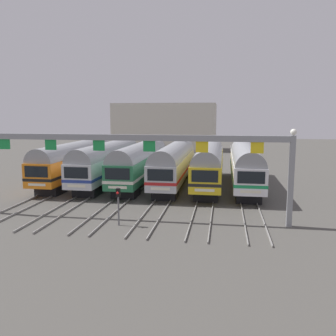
{
  "coord_description": "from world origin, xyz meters",
  "views": [
    {
      "loc": [
        7.4,
        -39.21,
        8.0
      ],
      "look_at": [
        1.17,
        0.25,
        1.91
      ],
      "focal_mm": 38.14,
      "sensor_mm": 36.0,
      "label": 1
    }
  ],
  "objects_px": {
    "commuter_train_white": "(245,163)",
    "commuter_train_yellow": "(209,162)",
    "commuter_train_orange": "(76,160)",
    "commuter_train_green": "(141,161)",
    "catenary_gantry": "(124,150)",
    "commuter_train_stainless": "(174,162)",
    "commuter_train_silver": "(108,160)",
    "yard_signal_mast": "(118,199)"
  },
  "relations": [
    {
      "from": "commuter_train_white",
      "to": "catenary_gantry",
      "type": "xyz_separation_m",
      "value": [
        -9.71,
        -13.49,
        2.64
      ]
    },
    {
      "from": "commuter_train_yellow",
      "to": "catenary_gantry",
      "type": "relative_size",
      "value": 0.73
    },
    {
      "from": "commuter_train_green",
      "to": "commuter_train_stainless",
      "type": "distance_m",
      "value": 3.89
    },
    {
      "from": "commuter_train_silver",
      "to": "yard_signal_mast",
      "type": "xyz_separation_m",
      "value": [
        5.83,
        -15.17,
        -0.74
      ]
    },
    {
      "from": "commuter_train_silver",
      "to": "catenary_gantry",
      "type": "relative_size",
      "value": 0.73
    },
    {
      "from": "commuter_train_orange",
      "to": "commuter_train_green",
      "type": "relative_size",
      "value": 1.0
    },
    {
      "from": "commuter_train_white",
      "to": "commuter_train_yellow",
      "type": "bearing_deg",
      "value": 180.0
    },
    {
      "from": "commuter_train_orange",
      "to": "commuter_train_green",
      "type": "bearing_deg",
      "value": 0.0
    },
    {
      "from": "commuter_train_silver",
      "to": "commuter_train_yellow",
      "type": "bearing_deg",
      "value": 0.0
    },
    {
      "from": "commuter_train_orange",
      "to": "commuter_train_stainless",
      "type": "distance_m",
      "value": 11.66
    },
    {
      "from": "commuter_train_white",
      "to": "yard_signal_mast",
      "type": "distance_m",
      "value": 18.03
    },
    {
      "from": "yard_signal_mast",
      "to": "commuter_train_silver",
      "type": "bearing_deg",
      "value": 111.01
    },
    {
      "from": "yard_signal_mast",
      "to": "commuter_train_stainless",
      "type": "bearing_deg",
      "value": 82.71
    },
    {
      "from": "commuter_train_white",
      "to": "yard_signal_mast",
      "type": "height_order",
      "value": "commuter_train_white"
    },
    {
      "from": "catenary_gantry",
      "to": "commuter_train_silver",
      "type": "bearing_deg",
      "value": 113.36
    },
    {
      "from": "commuter_train_orange",
      "to": "catenary_gantry",
      "type": "bearing_deg",
      "value": -54.27
    },
    {
      "from": "commuter_train_white",
      "to": "catenary_gantry",
      "type": "distance_m",
      "value": 16.83
    },
    {
      "from": "commuter_train_green",
      "to": "commuter_train_stainless",
      "type": "bearing_deg",
      "value": 0.0
    },
    {
      "from": "commuter_train_stainless",
      "to": "commuter_train_orange",
      "type": "bearing_deg",
      "value": 180.0
    },
    {
      "from": "commuter_train_green",
      "to": "catenary_gantry",
      "type": "bearing_deg",
      "value": -81.81
    },
    {
      "from": "commuter_train_orange",
      "to": "commuter_train_white",
      "type": "distance_m",
      "value": 19.43
    },
    {
      "from": "commuter_train_white",
      "to": "yard_signal_mast",
      "type": "relative_size",
      "value": 6.5
    },
    {
      "from": "commuter_train_yellow",
      "to": "commuter_train_white",
      "type": "height_order",
      "value": "same"
    },
    {
      "from": "commuter_train_silver",
      "to": "commuter_train_green",
      "type": "distance_m",
      "value": 3.89
    },
    {
      "from": "commuter_train_stainless",
      "to": "commuter_train_green",
      "type": "bearing_deg",
      "value": 180.0
    },
    {
      "from": "commuter_train_green",
      "to": "catenary_gantry",
      "type": "distance_m",
      "value": 13.89
    },
    {
      "from": "commuter_train_yellow",
      "to": "commuter_train_stainless",
      "type": "bearing_deg",
      "value": 179.94
    },
    {
      "from": "commuter_train_green",
      "to": "commuter_train_white",
      "type": "bearing_deg",
      "value": -0.02
    },
    {
      "from": "commuter_train_yellow",
      "to": "commuter_train_white",
      "type": "relative_size",
      "value": 1.0
    },
    {
      "from": "commuter_train_orange",
      "to": "yard_signal_mast",
      "type": "distance_m",
      "value": 18.03
    },
    {
      "from": "commuter_train_orange",
      "to": "catenary_gantry",
      "type": "distance_m",
      "value": 16.84
    },
    {
      "from": "commuter_train_orange",
      "to": "yard_signal_mast",
      "type": "bearing_deg",
      "value": -57.38
    },
    {
      "from": "commuter_train_green",
      "to": "commuter_train_yellow",
      "type": "height_order",
      "value": "commuter_train_green"
    },
    {
      "from": "commuter_train_silver",
      "to": "commuter_train_white",
      "type": "bearing_deg",
      "value": 0.0
    },
    {
      "from": "commuter_train_green",
      "to": "commuter_train_stainless",
      "type": "relative_size",
      "value": 1.0
    },
    {
      "from": "commuter_train_silver",
      "to": "commuter_train_green",
      "type": "bearing_deg",
      "value": 0.06
    },
    {
      "from": "commuter_train_green",
      "to": "commuter_train_orange",
      "type": "bearing_deg",
      "value": 180.0
    },
    {
      "from": "commuter_train_silver",
      "to": "yard_signal_mast",
      "type": "bearing_deg",
      "value": -68.99
    },
    {
      "from": "commuter_train_green",
      "to": "commuter_train_white",
      "type": "height_order",
      "value": "commuter_train_green"
    },
    {
      "from": "commuter_train_yellow",
      "to": "catenary_gantry",
      "type": "bearing_deg",
      "value": -113.36
    },
    {
      "from": "commuter_train_silver",
      "to": "catenary_gantry",
      "type": "height_order",
      "value": "catenary_gantry"
    },
    {
      "from": "commuter_train_yellow",
      "to": "commuter_train_white",
      "type": "distance_m",
      "value": 3.89
    }
  ]
}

